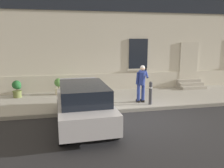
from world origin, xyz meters
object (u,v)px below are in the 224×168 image
person_on_phone (141,81)px  planter_olive (17,88)px  bollard_far_left (80,96)px  planter_cream (59,86)px  bollard_near_person (151,92)px  hatchback_car_silver (83,104)px

person_on_phone → planter_olive: (-5.77, 2.14, -0.54)m
bollard_far_left → planter_cream: 2.89m
bollard_near_person → person_on_phone: bearing=129.9°
hatchback_car_silver → planter_olive: bearing=126.9°
bollard_near_person → planter_olive: bollard_near_person is taller
bollard_near_person → bollard_far_left: bearing=180.0°
hatchback_car_silver → bollard_far_left: hatchback_car_silver is taller
bollard_far_left → hatchback_car_silver: bearing=-89.4°
bollard_far_left → planter_olive: bollard_far_left is taller
hatchback_car_silver → planter_olive: 5.00m
bollard_near_person → planter_cream: 4.88m
bollard_near_person → person_on_phone: (-0.31, 0.37, 0.43)m
hatchback_car_silver → person_on_phone: 3.35m
hatchback_car_silver → bollard_far_left: bearing=90.6°
planter_olive → planter_cream: 2.04m
bollard_near_person → planter_olive: size_ratio=1.22×
bollard_near_person → planter_cream: (-4.05, 2.72, -0.11)m
bollard_far_left → person_on_phone: (2.79, 0.37, 0.43)m
bollard_far_left → planter_cream: size_ratio=1.22×
hatchback_car_silver → person_on_phone: person_on_phone is taller
planter_cream → bollard_near_person: bearing=-33.9°
bollard_near_person → planter_olive: bearing=157.6°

